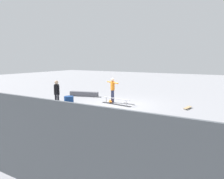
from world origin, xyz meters
The scene contains 10 objects.
ground_plane centered at (0.00, 0.00, 0.00)m, with size 60.00×60.00×0.00m, color gray.
grind_rail centered at (0.03, 0.03, 0.17)m, with size 2.19×0.57×0.39m.
skate_ledge centered at (3.55, -1.29, 0.17)m, with size 2.18×0.37×0.35m, color #595960.
skater_main centered at (0.52, -0.38, 0.92)m, with size 1.16×0.67×1.59m.
skateboard_main centered at (0.69, -0.41, 0.07)m, with size 0.54×0.80×0.09m.
bystander_black_shirt centered at (2.49, 2.56, 0.90)m, with size 0.36×0.22×1.59m.
loose_skateboard_teal centered at (1.55, 1.93, 0.07)m, with size 0.81×0.50×0.09m.
loose_skateboard_yellow centered at (-0.21, 3.80, 0.07)m, with size 0.82×0.40×0.09m.
loose_skateboard_natural centered at (-4.01, -1.04, 0.07)m, with size 0.36×0.82×0.09m.
trash_bin centered at (1.06, 3.14, 0.45)m, with size 0.48×0.48×0.90m, color navy.
Camera 1 is at (-6.25, 11.18, 2.79)m, focal length 33.92 mm.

